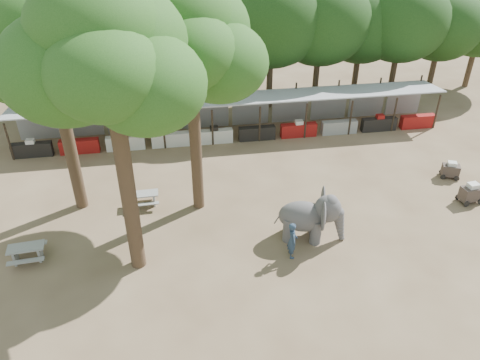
{
  "coord_description": "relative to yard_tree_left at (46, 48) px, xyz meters",
  "views": [
    {
      "loc": [
        -4.08,
        -13.96,
        14.12
      ],
      "look_at": [
        -1.0,
        5.0,
        2.0
      ],
      "focal_mm": 35.0,
      "sensor_mm": 36.0,
      "label": 1
    }
  ],
  "objects": [
    {
      "name": "ground",
      "position": [
        9.13,
        -7.19,
        -8.2
      ],
      "size": [
        100.0,
        100.0,
        0.0
      ],
      "primitive_type": "plane",
      "color": "brown",
      "rests_on": "ground"
    },
    {
      "name": "vendor_stalls",
      "position": [
        9.13,
        6.65,
        -7.02
      ],
      "size": [
        28.0,
        2.99,
        2.8
      ],
      "color": "#94959C",
      "rests_on": "ground"
    },
    {
      "name": "yard_tree_left",
      "position": [
        0.0,
        0.0,
        0.0
      ],
      "size": [
        7.1,
        6.9,
        11.02
      ],
      "color": "#332316",
      "rests_on": "ground"
    },
    {
      "name": "yard_tree_center",
      "position": [
        3.0,
        -5.0,
        1.01
      ],
      "size": [
        7.1,
        6.9,
        12.04
      ],
      "color": "#332316",
      "rests_on": "ground"
    },
    {
      "name": "yard_tree_back",
      "position": [
        6.0,
        -1.0,
        0.34
      ],
      "size": [
        7.1,
        6.9,
        11.36
      ],
      "color": "#332316",
      "rests_on": "ground"
    },
    {
      "name": "backdrop_trees",
      "position": [
        9.13,
        11.81,
        -2.69
      ],
      "size": [
        46.46,
        5.95,
        8.33
      ],
      "color": "#332316",
      "rests_on": "ground"
    },
    {
      "name": "elephant",
      "position": [
        11.07,
        -4.6,
        -6.98
      ],
      "size": [
        3.29,
        2.41,
        2.44
      ],
      "rotation": [
        0.0,
        0.0,
        -0.29
      ],
      "color": "#444142",
      "rests_on": "ground"
    },
    {
      "name": "handler",
      "position": [
        9.9,
        -5.74,
        -7.3
      ],
      "size": [
        0.49,
        0.69,
        1.81
      ],
      "primitive_type": "imported",
      "rotation": [
        0.0,
        0.0,
        1.48
      ],
      "color": "#26384C",
      "rests_on": "ground"
    },
    {
      "name": "picnic_table_near",
      "position": [
        -1.69,
        -4.16,
        -7.7
      ],
      "size": [
        1.65,
        1.51,
        0.77
      ],
      "rotation": [
        0.0,
        0.0,
        0.08
      ],
      "color": "gray",
      "rests_on": "ground"
    },
    {
      "name": "picnic_table_far",
      "position": [
        3.37,
        -0.66,
        -7.73
      ],
      "size": [
        1.48,
        1.33,
        0.72
      ],
      "rotation": [
        0.0,
        0.0,
        0.02
      ],
      "color": "gray",
      "rests_on": "ground"
    },
    {
      "name": "cart_front",
      "position": [
        20.2,
        -3.11,
        -7.64
      ],
      "size": [
        1.25,
        0.89,
        1.14
      ],
      "rotation": [
        0.0,
        0.0,
        0.11
      ],
      "color": "#332924",
      "rests_on": "ground"
    },
    {
      "name": "cart_back",
      "position": [
        20.48,
        -0.67,
        -7.71
      ],
      "size": [
        1.2,
        1.0,
        1.0
      ],
      "rotation": [
        0.0,
        0.0,
        -0.38
      ],
      "color": "#332924",
      "rests_on": "ground"
    }
  ]
}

